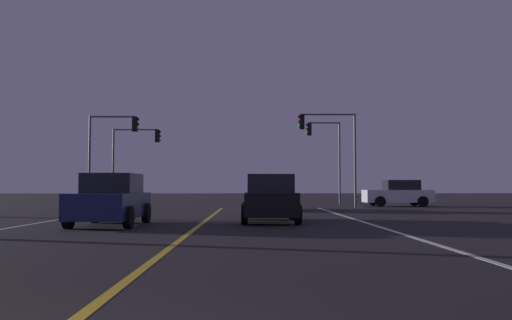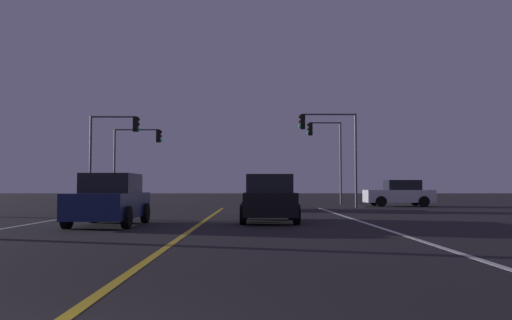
# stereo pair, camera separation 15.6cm
# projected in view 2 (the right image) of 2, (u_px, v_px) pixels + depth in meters

# --- Properties ---
(lane_edge_right) EXTENTS (0.16, 34.28, 0.01)m
(lane_edge_right) POSITION_uv_depth(u_px,v_px,m) (400.00, 234.00, 13.99)
(lane_edge_right) COLOR silver
(lane_edge_right) RESTS_ON ground
(lane_center_divider) EXTENTS (0.16, 34.28, 0.01)m
(lane_center_divider) POSITION_uv_depth(u_px,v_px,m) (185.00, 234.00, 13.96)
(lane_center_divider) COLOR gold
(lane_center_divider) RESTS_ON ground
(car_oncoming) EXTENTS (2.02, 4.30, 1.70)m
(car_oncoming) POSITION_uv_depth(u_px,v_px,m) (110.00, 200.00, 17.18)
(car_oncoming) COLOR black
(car_oncoming) RESTS_ON ground
(car_ahead_far) EXTENTS (2.02, 4.30, 1.70)m
(car_ahead_far) POSITION_uv_depth(u_px,v_px,m) (273.00, 195.00, 28.46)
(car_ahead_far) COLOR black
(car_ahead_far) RESTS_ON ground
(car_lead_same_lane) EXTENTS (2.02, 4.30, 1.70)m
(car_lead_same_lane) POSITION_uv_depth(u_px,v_px,m) (269.00, 199.00, 18.88)
(car_lead_same_lane) COLOR black
(car_lead_same_lane) RESTS_ON ground
(car_crossing_side) EXTENTS (4.30, 2.02, 1.70)m
(car_crossing_side) POSITION_uv_depth(u_px,v_px,m) (399.00, 194.00, 33.89)
(car_crossing_side) COLOR black
(car_crossing_side) RESTS_ON ground
(traffic_light_near_right) EXTENTS (3.55, 0.36, 5.72)m
(traffic_light_near_right) POSITION_uv_depth(u_px,v_px,m) (329.00, 138.00, 31.83)
(traffic_light_near_right) COLOR #4C4C51
(traffic_light_near_right) RESTS_ON ground
(traffic_light_near_left) EXTENTS (3.04, 0.36, 5.56)m
(traffic_light_near_left) POSITION_uv_depth(u_px,v_px,m) (114.00, 140.00, 31.75)
(traffic_light_near_left) COLOR #4C4C51
(traffic_light_near_left) RESTS_ON ground
(traffic_light_far_right) EXTENTS (2.47, 0.36, 5.88)m
(traffic_light_far_right) POSITION_uv_depth(u_px,v_px,m) (325.00, 144.00, 37.32)
(traffic_light_far_right) COLOR #4C4C51
(traffic_light_far_right) RESTS_ON ground
(traffic_light_far_left) EXTENTS (3.43, 0.36, 5.38)m
(traffic_light_far_left) POSITION_uv_depth(u_px,v_px,m) (138.00, 148.00, 37.24)
(traffic_light_far_left) COLOR #4C4C51
(traffic_light_far_left) RESTS_ON ground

